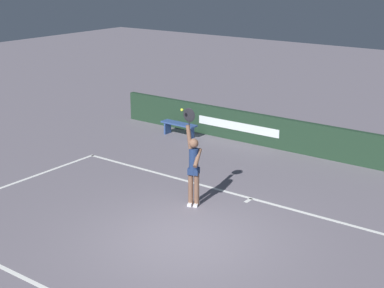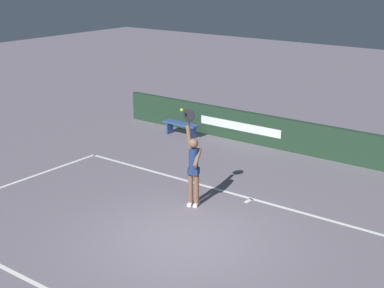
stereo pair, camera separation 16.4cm
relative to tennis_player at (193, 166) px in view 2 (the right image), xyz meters
name	(u,v)px [view 2 (the right image)]	position (x,y,z in m)	size (l,w,h in m)	color
ground_plane	(184,239)	(0.93, -1.56, -1.01)	(60.00, 60.00, 0.00)	slate
court_lines	(180,241)	(0.93, -1.69, -1.01)	(11.44, 5.93, 0.00)	white
back_wall	(321,141)	(0.93, 5.19, -0.51)	(15.20, 0.18, 1.02)	#1F3826
tennis_player	(193,166)	(0.00, 0.00, 0.00)	(0.52, 0.48, 2.46)	brown
tennis_ball	(182,110)	(-0.15, -0.25, 1.41)	(0.07, 0.07, 0.07)	#CBE32B
courtside_bench_near	(181,126)	(-3.84, 4.41, -0.67)	(1.34, 0.39, 0.46)	#314D8B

